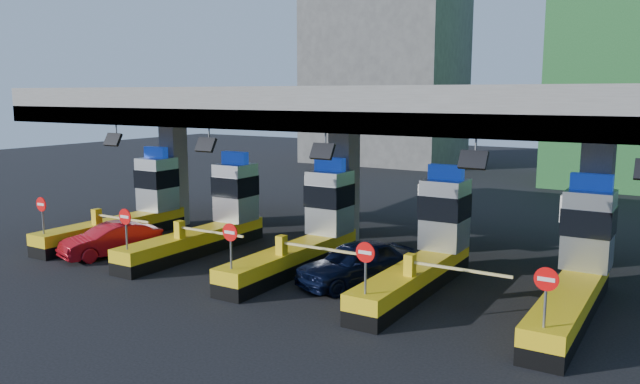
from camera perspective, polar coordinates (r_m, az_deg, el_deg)
The scene contains 10 objects.
ground at distance 24.89m, azimuth -1.25°, elevation -6.76°, with size 120.00×120.00×0.00m, color black.
toll_canopy at distance 26.42m, azimuth 2.11°, elevation 7.64°, with size 28.00×12.09×7.00m.
toll_lane_far_left at distance 31.20m, azimuth -16.61°, elevation -1.28°, with size 4.43×8.00×4.16m.
toll_lane_left at distance 27.72m, azimuth -9.67°, elevation -2.28°, with size 4.43×8.00×4.16m.
toll_lane_center at distance 24.77m, azimuth -0.90°, elevation -3.50°, with size 4.43×8.00×4.16m.
toll_lane_right at distance 22.56m, azimuth 9.92°, elevation -4.89°, with size 4.43×8.00×4.16m.
toll_lane_far_right at distance 21.31m, azimuth 22.58°, elevation -6.28°, with size 4.43×8.00×4.16m.
bg_building_concrete at distance 62.32m, azimuth 5.97°, elevation 11.01°, with size 14.00×10.00×18.00m, color #4C4C49.
van at distance 22.42m, azimuth 3.33°, elevation -6.48°, with size 1.85×4.59×1.56m, color black.
red_car at distance 27.68m, azimuth -18.55°, elevation -4.16°, with size 1.44×4.13×1.36m, color #A00C15.
Camera 1 is at (12.98, -20.13, 6.76)m, focal length 35.00 mm.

